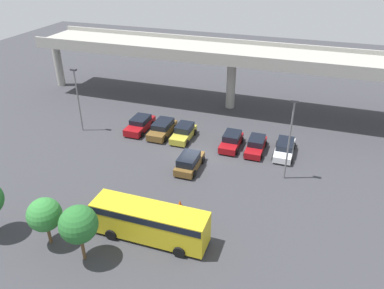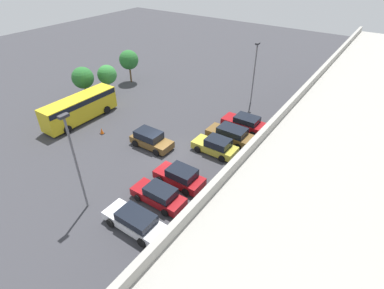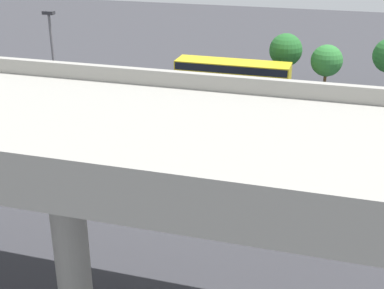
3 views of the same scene
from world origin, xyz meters
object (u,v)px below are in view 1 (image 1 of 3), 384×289
Objects in this scene: parked_car_5 at (256,145)px; lamp_post_near_aisle at (290,134)px; parked_car_2 at (184,132)px; tree_front_centre at (44,215)px; parked_car_4 at (231,141)px; shuttle_bus at (150,221)px; tree_front_right at (78,224)px; traffic_cone at (180,203)px; lamp_post_mid_lot at (77,95)px; parked_car_0 at (140,124)px; parked_car_3 at (189,162)px; parked_car_6 at (285,148)px; parked_car_1 at (162,128)px.

lamp_post_near_aisle is (3.54, -4.32, 4.02)m from parked_car_5.
parked_car_2 is 19.46m from tree_front_centre.
parked_car_4 is 0.49× the size of shuttle_bus.
tree_front_right is 9.36m from traffic_cone.
traffic_cone is (16.09, -9.84, -4.13)m from lamp_post_mid_lot.
parked_car_0 is at bearing -92.41° from parked_car_4.
parked_car_3 is 10.03m from lamp_post_near_aisle.
lamp_post_near_aisle is at bearing 39.32° from parked_car_5.
shuttle_bus is 4.54m from traffic_cone.
parked_car_6 is at bearing 58.36° from traffic_cone.
tree_front_centre is (-3.77, -19.00, 1.91)m from parked_car_2.
lamp_post_mid_lot reaches higher than parked_car_5.
parked_car_2 reaches higher than parked_car_0.
parked_car_5 is 0.99× the size of tree_front_right.
parked_car_2 is at bearing 159.21° from lamp_post_near_aisle.
shuttle_bus is 2.27× the size of tree_front_centre.
lamp_post_mid_lot is (-14.87, 3.93, 3.67)m from parked_car_3.
traffic_cone is at bearing -8.06° from parked_car_4.
lamp_post_mid_lot is at bearing -77.33° from parked_car_1.
tree_front_centre is at bearing -137.10° from traffic_cone.
parked_car_5 is at bearing 65.66° from tree_front_right.
parked_car_1 is at bearing -93.13° from parked_car_2.
shuttle_bus reaches higher than parked_car_4.
parked_car_5 is 16.74m from shuttle_bus.
parked_car_3 is 1.11× the size of tree_front_centre.
shuttle_bus reaches higher than traffic_cone.
parked_car_6 is 23.06m from tree_front_right.
parked_car_0 is 11.28m from parked_car_4.
lamp_post_mid_lot is at bearing -80.76° from parked_car_2.
lamp_post_near_aisle is (11.86, -4.50, 3.96)m from parked_car_2.
parked_car_1 is 11.03m from parked_car_5.
parked_car_4 is 0.54× the size of lamp_post_near_aisle.
tree_front_centre is (1.88, -19.33, 1.92)m from parked_car_0.
lamp_post_near_aisle is (8.70, 11.57, 3.03)m from shuttle_bus.
parked_car_4 is at bearing 63.53° from tree_front_centre.
parked_car_3 is 10.21m from shuttle_bus.
parked_car_3 is at bearing 53.39° from parked_car_0.
lamp_post_near_aisle is (0.55, -4.62, 4.01)m from parked_car_6.
parked_car_1 is at bearing 162.28° from lamp_post_near_aisle.
parked_car_3 is at bearing 101.68° from traffic_cone.
tree_front_right is at bearing 166.89° from parked_car_3.
lamp_post_mid_lot is (-6.48, -2.30, 3.72)m from parked_car_0.
lamp_post_mid_lot reaches higher than traffic_cone.
parked_car_5 is 1.14× the size of tree_front_centre.
parked_car_3 reaches higher than parked_car_4.
lamp_post_near_aisle reaches higher than parked_car_6.
parked_car_0 is at bearing -92.11° from parked_car_5.
shuttle_bus is at bearing 44.13° from tree_front_right.
traffic_cone is (4.40, 7.76, -2.83)m from tree_front_right.
parked_car_0 is at bearing 19.58° from lamp_post_mid_lot.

